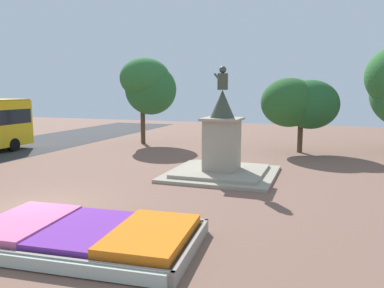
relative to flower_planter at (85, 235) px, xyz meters
The scene contains 5 objects.
ground_plane 4.06m from the flower_planter, 150.44° to the left, with size 73.57×73.57×0.00m, color brown.
flower_planter is the anchor object (origin of this frame).
statue_monument 9.43m from the flower_planter, 81.61° to the left, with size 5.13×5.13×5.25m.
park_tree_far_left 18.32m from the flower_planter, 75.15° to the left, with size 4.99×3.96×4.94m.
park_tree_far_right 19.98m from the flower_planter, 110.61° to the left, with size 4.27×4.10×6.60m.
Camera 1 is at (9.39, -10.12, 4.12)m, focal length 35.00 mm.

